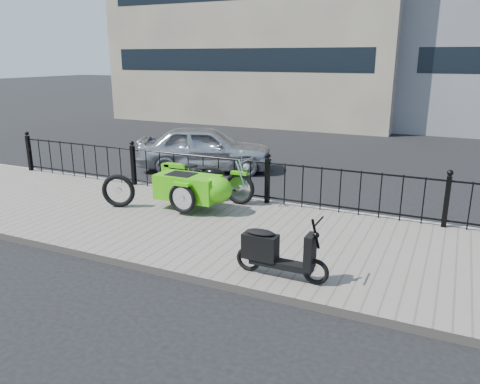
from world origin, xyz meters
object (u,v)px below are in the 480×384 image
at_px(scooter, 275,252).
at_px(sedan_car, 205,148).
at_px(spare_tire, 118,191).
at_px(motorcycle_sidecar, 199,186).

xyz_separation_m(scooter, sedan_car, (-4.29, 5.69, 0.16)).
height_order(spare_tire, sedan_car, sedan_car).
bearing_deg(spare_tire, sedan_car, 93.14).
bearing_deg(spare_tire, scooter, -21.53).
distance_m(motorcycle_sidecar, spare_tire, 1.68).
relative_size(scooter, sedan_car, 0.37).
bearing_deg(motorcycle_sidecar, scooter, -41.66).
relative_size(spare_tire, sedan_car, 0.19).
bearing_deg(scooter, motorcycle_sidecar, 138.34).
distance_m(motorcycle_sidecar, sedan_car, 3.88).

